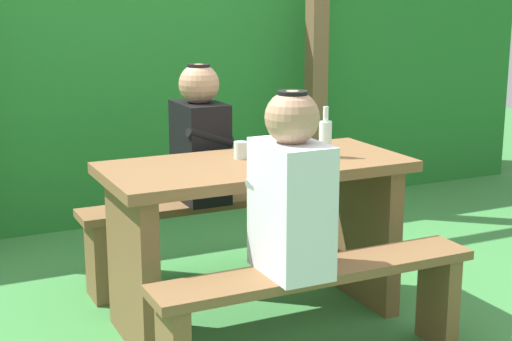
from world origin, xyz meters
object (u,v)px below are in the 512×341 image
Objects in this scene: bench_near at (317,297)px; drinking_glass at (241,150)px; bench_far at (210,222)px; person_black_coat at (200,138)px; cell_phone at (314,161)px; picnic_table at (256,214)px; bottle_left at (325,137)px; person_white_shirt at (291,190)px.

drinking_glass reaches higher than bench_near.
bench_far is 0.46m from person_black_coat.
bench_far is at bearing 3.90° from person_black_coat.
cell_phone is at bearing -36.88° from drinking_glass.
picnic_table is at bearing 175.11° from cell_phone.
bottle_left is at bearing 57.40° from bench_near.
bench_near is 10.00× the size of cell_phone.
drinking_glass reaches higher than cell_phone.
person_black_coat is at bearing 92.43° from bench_near.
bench_near is at bearing -87.57° from person_black_coat.
bench_near is at bearing -90.00° from picnic_table.
drinking_glass reaches higher than picnic_table.
person_white_shirt is at bearing -102.30° from picnic_table.
bench_far is 1.24m from person_white_shirt.
person_black_coat is at bearing -176.10° from bench_far.
drinking_glass is 0.34× the size of bottle_left.
picnic_table is at bearing -90.00° from bench_far.
picnic_table is 0.31m from drinking_glass.
bottle_left is (0.34, 0.53, 0.54)m from bench_near.
person_black_coat reaches higher than picnic_table.
bench_far is 0.69m from drinking_glass.
cell_phone is (0.24, 0.46, 0.45)m from bench_near.
person_black_coat reaches higher than cell_phone.
bench_far is 0.86m from cell_phone.
drinking_glass is (0.09, 0.66, 0.03)m from person_white_shirt.
bench_near is 1.95× the size of person_white_shirt.
bench_near is at bearing -86.90° from drinking_glass.
picnic_table is 1.00× the size of bench_near.
person_black_coat is at bearing 122.17° from bottle_left.
drinking_glass is at bearing 111.85° from picnic_table.
drinking_glass is 0.40m from bottle_left.
cell_phone is at bearing 51.58° from person_white_shirt.
bench_near is at bearing -90.00° from bench_far.
person_white_shirt reaches higher than bench_near.
person_white_shirt is at bearing -93.80° from person_black_coat.
person_white_shirt is 3.01× the size of bottle_left.
drinking_glass is (-0.04, 0.09, 0.29)m from picnic_table.
person_black_coat is 8.92× the size of drinking_glass.
person_white_shirt is (-0.12, -0.57, 0.27)m from picnic_table.
person_black_coat is (-0.05, 1.15, 0.46)m from bench_near.
picnic_table is 0.37m from cell_phone.
person_black_coat reaches higher than bench_far.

